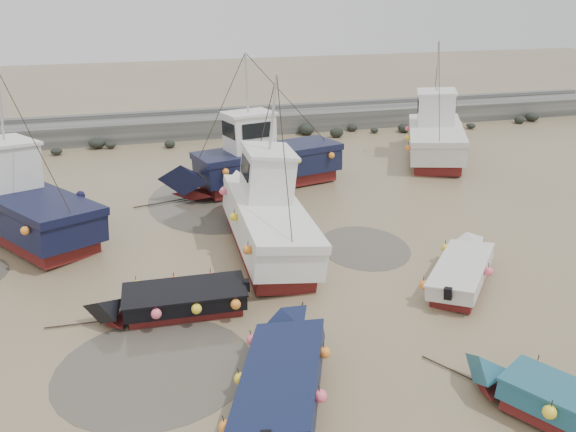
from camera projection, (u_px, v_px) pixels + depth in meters
name	position (u px, v px, depth m)	size (l,w,h in m)	color
ground	(246.00, 327.00, 16.06)	(120.00, 120.00, 0.00)	#8B7857
seawall	(182.00, 127.00, 35.46)	(60.00, 4.92, 1.50)	slate
puddle_a	(154.00, 368.00, 14.32)	(5.07, 5.07, 0.01)	#4E483E
puddle_b	(364.00, 247.00, 20.86)	(3.32, 3.32, 0.01)	#4E483E
puddle_d	(216.00, 200.00, 25.34)	(6.01, 6.01, 0.01)	#4E483E
dinghy_1	(287.00, 370.00, 13.43)	(3.43, 6.18, 1.43)	maroon
dinghy_2	(563.00, 402.00, 12.36)	(3.65, 5.02, 1.43)	maroon
dinghy_3	(465.00, 267.00, 18.26)	(4.52, 4.92, 1.43)	maroon
dinghy_4	(172.00, 298.00, 16.45)	(5.90, 2.00, 1.43)	maroon
cabin_boat_0	(11.00, 202.00, 21.50)	(7.32, 9.20, 6.22)	maroon
cabin_boat_1	(262.00, 213.00, 20.44)	(2.88, 9.96, 6.22)	maroon
cabin_boat_2	(257.00, 161.00, 26.39)	(10.06, 4.24, 6.22)	maroon
cabin_boat_3	(436.00, 133.00, 31.08)	(5.82, 9.37, 6.22)	maroon
person	(86.00, 236.00, 21.80)	(0.68, 0.44, 1.86)	#141532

